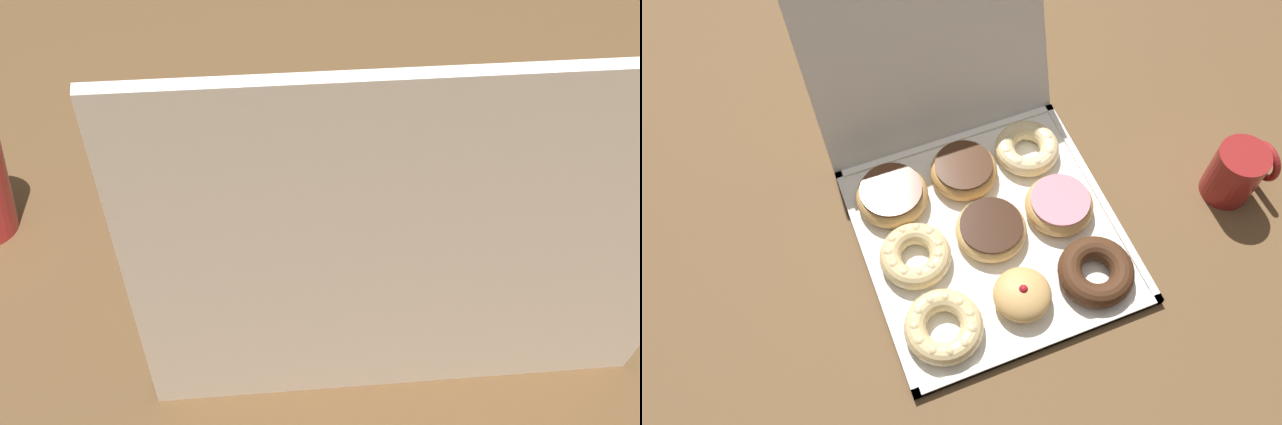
{
  "view_description": "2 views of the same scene",
  "coord_description": "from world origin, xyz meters",
  "views": [
    {
      "loc": [
        0.12,
        0.77,
        0.57
      ],
      "look_at": [
        0.04,
        -0.02,
        0.03
      ],
      "focal_mm": 51.62,
      "sensor_mm": 36.0,
      "label": 1
    },
    {
      "loc": [
        -0.22,
        -0.44,
        0.95
      ],
      "look_at": [
        -0.03,
        0.04,
        0.03
      ],
      "focal_mm": 36.77,
      "sensor_mm": 36.0,
      "label": 2
    }
  ],
  "objects": [
    {
      "name": "ground_plane",
      "position": [
        0.0,
        0.0,
        0.0
      ],
      "size": [
        3.0,
        3.0,
        0.0
      ],
      "primitive_type": "plane",
      "color": "brown"
    },
    {
      "name": "jelly_filled_donut_1",
      "position": [
        -0.0,
        -0.12,
        0.03
      ],
      "size": [
        0.09,
        0.09,
        0.05
      ],
      "color": "tan",
      "rests_on": "donut_box"
    },
    {
      "name": "chocolate_frosted_donut_6",
      "position": [
        -0.13,
        0.12,
        0.03
      ],
      "size": [
        0.12,
        0.12,
        0.04
      ],
      "color": "tan",
      "rests_on": "donut_box"
    },
    {
      "name": "chocolate_cake_ring_donut_2",
      "position": [
        0.12,
        -0.13,
        0.03
      ],
      "size": [
        0.12,
        0.12,
        0.04
      ],
      "color": "#472816",
      "rests_on": "donut_box"
    },
    {
      "name": "donut_box",
      "position": [
        0.0,
        0.0,
        0.01
      ],
      "size": [
        0.41,
        0.41,
        0.01
      ],
      "color": "white",
      "rests_on": "ground"
    },
    {
      "name": "cruller_donut_3",
      "position": [
        -0.13,
        0.0,
        0.03
      ],
      "size": [
        0.11,
        0.11,
        0.04
      ],
      "color": "#EACC8C",
      "rests_on": "donut_box"
    },
    {
      "name": "chocolate_frosted_donut_4",
      "position": [
        -0.0,
        0.0,
        0.03
      ],
      "size": [
        0.11,
        0.11,
        0.03
      ],
      "color": "#E5B770",
      "rests_on": "donut_box"
    },
    {
      "name": "cruller_donut_8",
      "position": [
        0.12,
        0.12,
        0.03
      ],
      "size": [
        0.11,
        0.11,
        0.03
      ],
      "color": "beige",
      "rests_on": "donut_box"
    },
    {
      "name": "pink_frosted_donut_5",
      "position": [
        0.12,
        -0.0,
        0.03
      ],
      "size": [
        0.11,
        0.11,
        0.04
      ],
      "color": "tan",
      "rests_on": "donut_box"
    },
    {
      "name": "cruller_donut_0",
      "position": [
        -0.13,
        -0.12,
        0.03
      ],
      "size": [
        0.12,
        0.12,
        0.04
      ],
      "color": "#EACC8C",
      "rests_on": "donut_box"
    },
    {
      "name": "box_lid_open",
      "position": [
        0.0,
        0.28,
        0.18
      ],
      "size": [
        0.41,
        0.16,
        0.37
      ],
      "primitive_type": "cube",
      "rotation": [
        1.18,
        0.0,
        0.0
      ],
      "color": "white",
      "rests_on": "ground"
    },
    {
      "name": "chocolate_frosted_donut_7",
      "position": [
        -0.0,
        0.12,
        0.03
      ],
      "size": [
        0.11,
        0.11,
        0.04
      ],
      "color": "tan",
      "rests_on": "donut_box"
    },
    {
      "name": "coffee_mug",
      "position": [
        0.41,
        -0.06,
        0.05
      ],
      "size": [
        0.1,
        0.08,
        0.1
      ],
      "color": "maroon",
      "rests_on": "ground"
    }
  ]
}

